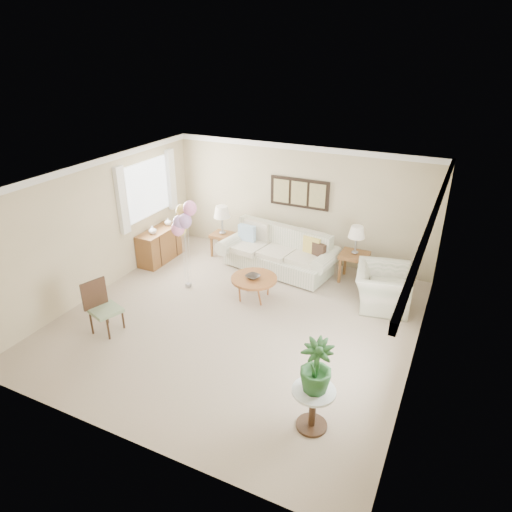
{
  "coord_description": "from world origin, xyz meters",
  "views": [
    {
      "loc": [
        3.29,
        -6.1,
        4.55
      ],
      "look_at": [
        0.08,
        0.6,
        1.05
      ],
      "focal_mm": 32.0,
      "sensor_mm": 36.0,
      "label": 1
    }
  ],
  "objects_px": {
    "sofa": "(279,254)",
    "accent_chair": "(102,306)",
    "balloon_cluster": "(182,221)",
    "coffee_table": "(254,279)",
    "armchair": "(382,287)"
  },
  "relations": [
    {
      "from": "armchair",
      "to": "accent_chair",
      "type": "bearing_deg",
      "value": 114.95
    },
    {
      "from": "balloon_cluster",
      "to": "accent_chair",
      "type": "bearing_deg",
      "value": -102.9
    },
    {
      "from": "coffee_table",
      "to": "balloon_cluster",
      "type": "distance_m",
      "value": 1.77
    },
    {
      "from": "sofa",
      "to": "armchair",
      "type": "relative_size",
      "value": 2.35
    },
    {
      "from": "armchair",
      "to": "balloon_cluster",
      "type": "height_order",
      "value": "balloon_cluster"
    },
    {
      "from": "coffee_table",
      "to": "accent_chair",
      "type": "height_order",
      "value": "accent_chair"
    },
    {
      "from": "armchair",
      "to": "balloon_cluster",
      "type": "xyz_separation_m",
      "value": [
        -3.7,
        -1.03,
        1.09
      ]
    },
    {
      "from": "coffee_table",
      "to": "accent_chair",
      "type": "relative_size",
      "value": 0.95
    },
    {
      "from": "sofa",
      "to": "armchair",
      "type": "bearing_deg",
      "value": -12.68
    },
    {
      "from": "sofa",
      "to": "accent_chair",
      "type": "height_order",
      "value": "accent_chair"
    },
    {
      "from": "sofa",
      "to": "balloon_cluster",
      "type": "distance_m",
      "value": 2.34
    },
    {
      "from": "sofa",
      "to": "accent_chair",
      "type": "relative_size",
      "value": 2.81
    },
    {
      "from": "accent_chair",
      "to": "balloon_cluster",
      "type": "height_order",
      "value": "balloon_cluster"
    },
    {
      "from": "coffee_table",
      "to": "balloon_cluster",
      "type": "bearing_deg",
      "value": -172.36
    },
    {
      "from": "sofa",
      "to": "accent_chair",
      "type": "bearing_deg",
      "value": -117.67
    }
  ]
}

